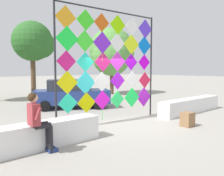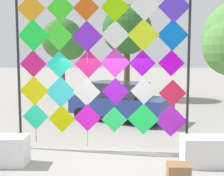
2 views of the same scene
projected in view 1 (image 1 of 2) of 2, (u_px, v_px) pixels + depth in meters
ground at (128, 125)px, 8.61m from camera, size 120.00×120.00×0.00m
plaza_ledge_left at (22, 139)px, 5.77m from camera, size 4.36×0.60×0.68m
plaza_ledge_right at (191, 105)px, 11.04m from camera, size 4.36×0.60×0.68m
kite_display_rack at (110, 59)px, 8.99m from camera, size 4.61×0.41×4.36m
seated_vendor at (38, 118)px, 5.57m from camera, size 0.69×0.53×1.53m
parked_car at (71, 93)px, 12.37m from camera, size 4.26×3.38×1.53m
cardboard_box_large at (187, 119)px, 8.38m from camera, size 0.44×0.40×0.52m
tree_palm_like at (112, 53)px, 18.79m from camera, size 3.87×3.88×5.45m
tree_far_right at (33, 42)px, 17.01m from camera, size 2.95×2.95×5.60m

